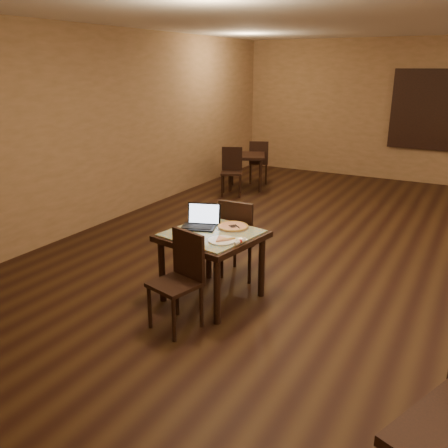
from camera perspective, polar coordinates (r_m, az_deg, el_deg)
The scene contains 18 objects.
ground at distance 6.53m, azimuth 15.81°, elevation -4.00°, with size 10.00×10.00×0.00m, color black.
wall_back at distance 11.04m, azimuth 22.96°, elevation 12.30°, with size 8.00×0.02×3.00m, color #946D4B.
wall_front at distance 1.82m, azimuth -21.80°, elevation -13.25°, with size 8.00×0.02×3.00m, color #946D4B.
wall_left at distance 7.99m, azimuth -12.69°, elevation 11.44°, with size 0.02×10.00×3.00m, color #946D4B.
ceiling at distance 6.09m, azimuth 18.46°, elevation 23.10°, with size 8.00×10.00×0.02m, color silver.
tiled_table at distance 5.00m, azimuth -1.44°, elevation -2.14°, with size 1.06×1.06×0.76m.
chair_main_near at distance 4.55m, azimuth -5.20°, elevation -6.08°, with size 0.49×0.49×0.94m.
chair_main_far at distance 5.54m, azimuth 1.83°, elevation -1.28°, with size 0.44×0.44×0.97m.
laptop at distance 5.12m, azimuth -2.78°, elevation 0.37°, with size 0.42×0.39×0.25m.
plate at distance 4.71m, azimuth -0.26°, elevation -2.00°, with size 0.28×0.28×0.02m, color white.
pizza_slice at distance 4.70m, azimuth -0.26°, elevation -1.84°, with size 0.19×0.19×0.02m, color #FBEDA7, non-canonical shape.
pizza_pan at distance 5.10m, azimuth 1.08°, elevation -0.42°, with size 0.35×0.35×0.01m, color silver.
pizza_whole at distance 5.10m, azimuth 1.08°, elevation -0.27°, with size 0.33×0.33×0.02m.
spatula at distance 5.07m, azimuth 1.17°, elevation -0.27°, with size 0.09×0.21×0.01m, color silver.
napkin_roll at distance 4.66m, azimuth 1.92°, elevation -2.11°, with size 0.06×0.18×0.04m.
other_table_b at distance 9.76m, azimuth 2.64°, elevation 7.67°, with size 1.01×1.01×0.71m.
other_table_b_chair_near at distance 9.32m, azimuth 0.94°, elevation 6.72°, with size 0.53×0.53×0.92m.
other_table_b_chair_far at distance 10.24m, azimuth 4.18°, elevation 7.75°, with size 0.53×0.53×0.92m.
Camera 1 is at (1.27, -5.93, 2.42)m, focal length 38.00 mm.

